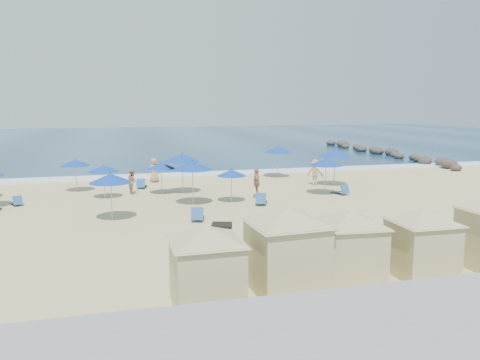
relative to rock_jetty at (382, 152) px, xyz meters
name	(u,v)px	position (x,y,z in m)	size (l,w,h in m)	color
ground	(226,220)	(-24.01, -24.90, -0.36)	(160.00, 160.00, 0.00)	tan
ocean	(151,139)	(-24.01, 30.10, -0.33)	(160.00, 80.00, 0.06)	#0E2B4E
surf_line	(184,175)	(-24.01, -9.40, -0.32)	(160.00, 2.50, 0.08)	white
seawall	(358,334)	(-24.01, -38.40, 0.29)	(160.00, 6.10, 1.22)	gray
rock_jetty	(382,152)	(0.00, 0.00, 0.00)	(2.56, 26.66, 0.96)	#2C2825
trash_bin	(222,234)	(-25.07, -28.69, 0.06)	(0.84, 0.84, 0.84)	black
cabana_0	(207,256)	(-26.81, -34.60, 1.16)	(4.23, 4.23, 2.65)	#C1B784
cabana_1	(287,238)	(-24.15, -34.04, 1.33)	(4.70, 4.70, 2.95)	#C1B784
cabana_2	(349,237)	(-21.91, -33.91, 1.16)	(4.22, 4.22, 2.65)	#C1B784
cabana_3	(422,234)	(-19.25, -34.03, 1.11)	(4.11, 4.11, 2.58)	#C1B784
umbrella_2	(75,163)	(-31.99, -14.76, 1.59)	(1.98, 1.98, 2.25)	#A5A8AD
umbrella_3	(110,178)	(-29.60, -23.35, 1.78)	(2.17, 2.17, 2.47)	#A5A8AD
umbrella_4	(104,169)	(-30.10, -17.61, 1.51)	(1.90, 1.90, 2.16)	#A5A8AD
umbrella_5	(161,166)	(-26.52, -17.08, 1.50)	(1.89, 1.89, 2.15)	#A5A8AD
umbrella_6	(193,166)	(-25.04, -20.75, 1.94)	(2.33, 2.33, 2.65)	#A5A8AD
umbrella_7	(182,158)	(-25.16, -17.12, 1.98)	(2.38, 2.38, 2.70)	#A5A8AD
umbrella_8	(232,173)	(-22.71, -20.69, 1.42)	(1.81, 1.81, 2.06)	#A5A8AD
umbrella_9	(278,149)	(-16.93, -12.44, 1.88)	(2.28, 2.28, 2.59)	#A5A8AD
umbrella_10	(335,153)	(-14.23, -17.00, 1.99)	(2.38, 2.38, 2.71)	#A5A8AD
umbrella_11	(326,162)	(-16.29, -19.92, 1.77)	(2.16, 2.16, 2.46)	#A5A8AD
beach_chair_1	(17,202)	(-34.99, -18.46, -0.15)	(0.90, 1.23, 0.62)	#255188
beach_chair_2	(142,185)	(-27.70, -14.62, -0.11)	(0.82, 1.38, 0.71)	#255188
beach_chair_3	(198,215)	(-25.41, -24.58, -0.10)	(0.90, 1.48, 0.76)	#255188
beach_chair_4	(261,200)	(-21.20, -21.81, -0.10)	(1.06, 1.51, 0.76)	#255188
beach_chair_5	(341,191)	(-15.25, -20.16, -0.12)	(0.88, 1.39, 0.71)	#255188
beachgoer_1	(133,182)	(-28.35, -16.44, 0.44)	(0.78, 0.61, 1.60)	tan
beachgoer_2	(256,183)	(-20.85, -19.63, 0.55)	(1.07, 0.45, 1.83)	tan
beachgoer_3	(315,172)	(-15.48, -16.46, 0.57)	(1.20, 0.69, 1.86)	tan
beachgoer_4	(154,170)	(-26.64, -12.26, 0.55)	(0.89, 0.58, 1.83)	tan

